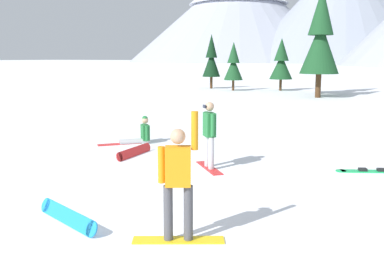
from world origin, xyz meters
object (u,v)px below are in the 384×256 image
at_px(loose_snowboard_near_right, 134,151).
at_px(loose_snowboard_near_left, 372,171).
at_px(pine_tree_slender, 320,38).
at_px(pine_tree_twin, 233,64).
at_px(snowboarder_midground, 209,133).
at_px(pine_tree_short, 281,62).
at_px(snowboarder_foreground, 178,180).
at_px(pine_tree_broad, 211,59).
at_px(snowboarder_background, 140,134).
at_px(loose_snowboard_far_spare, 68,216).
at_px(pine_tree_leaning, 320,38).

bearing_deg(loose_snowboard_near_right, loose_snowboard_near_left, 11.42).
xyz_separation_m(pine_tree_slender, pine_tree_twin, (-7.40, 0.15, -2.14)).
height_order(snowboarder_midground, pine_tree_twin, pine_tree_twin).
bearing_deg(pine_tree_twin, pine_tree_short, 27.81).
bearing_deg(snowboarder_foreground, pine_tree_broad, 114.00).
height_order(snowboarder_foreground, pine_tree_short, pine_tree_short).
height_order(snowboarder_background, pine_tree_slender, pine_tree_slender).
distance_m(loose_snowboard_near_right, loose_snowboard_near_left, 6.63).
distance_m(snowboarder_foreground, snowboarder_midground, 4.66).
bearing_deg(loose_snowboard_near_right, loose_snowboard_far_spare, -67.73).
relative_size(snowboarder_midground, pine_tree_twin, 0.41).
relative_size(loose_snowboard_near_right, pine_tree_broad, 0.36).
relative_size(loose_snowboard_near_right, pine_tree_leaning, 0.23).
bearing_deg(pine_tree_twin, loose_snowboard_near_left, -60.59).
bearing_deg(pine_tree_leaning, loose_snowboard_far_spare, -87.78).
bearing_deg(loose_snowboard_near_left, pine_tree_broad, 122.66).
xyz_separation_m(snowboarder_background, pine_tree_twin, (-6.13, 23.68, 2.01)).
distance_m(pine_tree_broad, pine_tree_twin, 3.32).
bearing_deg(pine_tree_twin, loose_snowboard_near_right, -74.40).
height_order(pine_tree_slender, pine_tree_twin, pine_tree_slender).
distance_m(loose_snowboard_near_left, pine_tree_short, 28.00).
distance_m(loose_snowboard_near_right, pine_tree_broad, 28.92).
bearing_deg(pine_tree_twin, snowboarder_foreground, -69.54).
height_order(snowboarder_midground, pine_tree_broad, pine_tree_broad).
bearing_deg(loose_snowboard_near_left, loose_snowboard_far_spare, -125.60).
bearing_deg(snowboarder_background, loose_snowboard_near_right, -61.14).
relative_size(snowboarder_midground, pine_tree_short, 0.38).
bearing_deg(loose_snowboard_near_right, snowboarder_midground, -6.35).
bearing_deg(snowboarder_foreground, loose_snowboard_near_left, 68.54).
relative_size(snowboarder_foreground, pine_tree_slender, 0.26).
xyz_separation_m(loose_snowboard_far_spare, pine_tree_leaning, (-1.04, 26.90, 4.17)).
bearing_deg(snowboarder_background, snowboarder_midground, -29.66).
bearing_deg(snowboarder_foreground, loose_snowboard_near_right, 131.41).
relative_size(loose_snowboard_near_right, loose_snowboard_far_spare, 0.97).
xyz_separation_m(pine_tree_broad, pine_tree_twin, (2.88, -1.59, -0.43)).
bearing_deg(loose_snowboard_far_spare, pine_tree_leaning, 92.22).
relative_size(snowboarder_foreground, loose_snowboard_near_left, 1.17).
height_order(snowboarder_background, pine_tree_short, pine_tree_short).
height_order(snowboarder_foreground, loose_snowboard_near_right, snowboarder_foreground).
distance_m(snowboarder_background, pine_tree_broad, 26.94).
bearing_deg(loose_snowboard_far_spare, loose_snowboard_near_left, 54.40).
xyz_separation_m(loose_snowboard_near_right, pine_tree_slender, (0.30, 25.28, 4.33)).
height_order(loose_snowboard_far_spare, pine_tree_short, pine_tree_short).
height_order(loose_snowboard_near_right, loose_snowboard_far_spare, loose_snowboard_near_right).
bearing_deg(snowboarder_midground, loose_snowboard_near_left, 22.46).
relative_size(loose_snowboard_far_spare, pine_tree_leaning, 0.24).
xyz_separation_m(loose_snowboard_far_spare, loose_snowboard_near_left, (4.48, 6.25, -0.11)).
relative_size(snowboarder_background, loose_snowboard_near_left, 0.85).
relative_size(snowboarder_background, pine_tree_broad, 0.30).
relative_size(snowboarder_foreground, loose_snowboard_near_right, 1.16).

